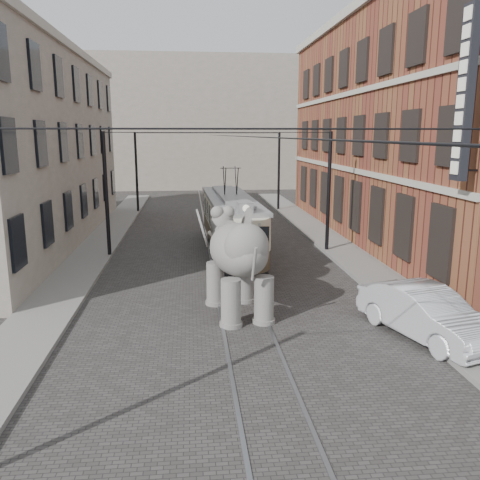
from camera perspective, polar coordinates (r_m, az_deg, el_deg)
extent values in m
plane|color=#3D3B39|center=(18.99, -0.51, -5.95)|extent=(120.00, 120.00, 0.00)
cube|color=slate|center=(20.39, 16.59, -4.98)|extent=(2.00, 60.00, 0.15)
cube|color=slate|center=(19.51, -20.00, -5.98)|extent=(2.00, 60.00, 0.15)
cube|color=brown|center=(29.80, 19.76, 11.61)|extent=(8.00, 26.00, 12.00)
cube|color=gray|center=(29.52, -24.58, 9.29)|extent=(7.00, 24.00, 10.00)
cube|color=gray|center=(58.02, -4.26, 13.13)|extent=(28.00, 10.00, 14.00)
imported|color=#A9A9AE|center=(15.63, 20.53, -7.85)|extent=(2.91, 4.84, 1.51)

